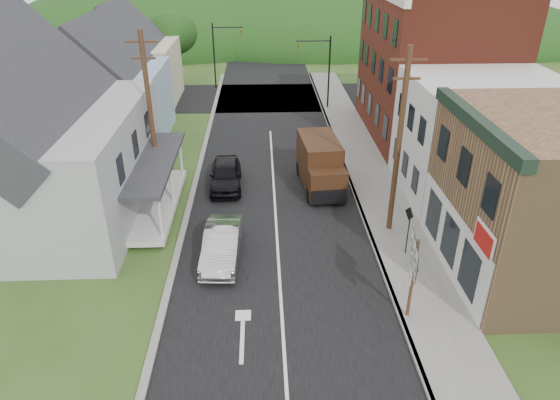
{
  "coord_description": "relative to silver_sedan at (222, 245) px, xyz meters",
  "views": [
    {
      "loc": [
        -0.66,
        -17.59,
        12.99
      ],
      "look_at": [
        0.14,
        2.78,
        2.2
      ],
      "focal_mm": 32.0,
      "sensor_mm": 36.0,
      "label": 1
    }
  ],
  "objects": [
    {
      "name": "forested_ridge",
      "position": [
        2.52,
        53.67,
        -0.74
      ],
      "size": [
        90.0,
        30.0,
        16.0
      ],
      "primitive_type": "ellipsoid",
      "color": "#133710",
      "rests_on": "ground"
    },
    {
      "name": "traffic_signal_left",
      "position": [
        -1.78,
        29.17,
        3.02
      ],
      "size": [
        2.87,
        0.2,
        6.0
      ],
      "color": "black",
      "rests_on": "ground"
    },
    {
      "name": "ground",
      "position": [
        2.52,
        -1.33,
        -0.74
      ],
      "size": [
        120.0,
        120.0,
        0.0
      ],
      "primitive_type": "plane",
      "color": "#2D4719",
      "rests_on": "ground"
    },
    {
      "name": "traffic_signal_right",
      "position": [
        6.82,
        22.17,
        3.02
      ],
      "size": [
        2.87,
        0.2,
        6.0
      ],
      "color": "black",
      "rests_on": "ground"
    },
    {
      "name": "warning_sign",
      "position": [
        8.33,
        -0.09,
        0.94
      ],
      "size": [
        0.21,
        0.64,
        2.4
      ],
      "rotation": [
        0.0,
        0.0,
        0.3
      ],
      "color": "black",
      "rests_on": "sidewalk_right"
    },
    {
      "name": "storefront_red",
      "position": [
        13.82,
        15.67,
        4.26
      ],
      "size": [
        8.0,
        12.0,
        10.0
      ],
      "primitive_type": "cube",
      "color": "maroon",
      "rests_on": "ground"
    },
    {
      "name": "cross_road",
      "position": [
        2.52,
        25.67,
        -0.74
      ],
      "size": [
        60.0,
        9.0,
        0.02
      ],
      "primitive_type": "cube",
      "color": "black",
      "rests_on": "ground"
    },
    {
      "name": "house_blue",
      "position": [
        -8.48,
        15.67,
        2.96
      ],
      "size": [
        7.14,
        8.16,
        7.28
      ],
      "color": "#96AFCD",
      "rests_on": "ground"
    },
    {
      "name": "sidewalk_right",
      "position": [
        8.42,
        6.67,
        -0.66
      ],
      "size": [
        2.8,
        55.0,
        0.15
      ],
      "primitive_type": "cube",
      "color": "slate",
      "rests_on": "ground"
    },
    {
      "name": "tree_left_c",
      "position": [
        -16.48,
        18.67,
        5.2
      ],
      "size": [
        5.8,
        5.8,
        8.41
      ],
      "color": "#382616",
      "rests_on": "ground"
    },
    {
      "name": "route_sign_cluster",
      "position": [
        7.27,
        -4.28,
        1.61
      ],
      "size": [
        0.39,
        1.92,
        3.39
      ],
      "rotation": [
        0.0,
        0.0,
        -0.17
      ],
      "color": "#472D19",
      "rests_on": "sidewalk_right"
    },
    {
      "name": "curb_left",
      "position": [
        -2.13,
        6.67,
        -0.68
      ],
      "size": [
        0.3,
        55.0,
        0.12
      ],
      "primitive_type": "cube",
      "color": "slate",
      "rests_on": "ground"
    },
    {
      "name": "silver_sedan",
      "position": [
        0.0,
        0.0,
        0.0
      ],
      "size": [
        1.78,
        4.54,
        1.47
      ],
      "primitive_type": "imported",
      "rotation": [
        0.0,
        0.0,
        -0.05
      ],
      "color": "#B0B0B5",
      "rests_on": "ground"
    },
    {
      "name": "utility_pole_left",
      "position": [
        -3.98,
        6.67,
        3.92
      ],
      "size": [
        1.6,
        0.26,
        9.0
      ],
      "color": "#472D19",
      "rests_on": "ground"
    },
    {
      "name": "tree_left_d",
      "position": [
        -6.48,
        30.67,
        4.15
      ],
      "size": [
        4.8,
        4.8,
        6.94
      ],
      "color": "#382616",
      "rests_on": "ground"
    },
    {
      "name": "road",
      "position": [
        2.52,
        8.67,
        -0.74
      ],
      "size": [
        9.0,
        90.0,
        0.02
      ],
      "primitive_type": "cube",
      "color": "black",
      "rests_on": "ground"
    },
    {
      "name": "delivery_van",
      "position": [
        5.2,
        7.14,
        0.69
      ],
      "size": [
        2.47,
        5.2,
        2.82
      ],
      "rotation": [
        0.0,
        0.0,
        0.09
      ],
      "color": "#321B0E",
      "rests_on": "ground"
    },
    {
      "name": "dark_sedan",
      "position": [
        -0.26,
        7.39,
        0.02
      ],
      "size": [
        1.93,
        4.5,
        1.52
      ],
      "primitive_type": "imported",
      "rotation": [
        0.0,
        0.0,
        0.03
      ],
      "color": "black",
      "rests_on": "ground"
    },
    {
      "name": "storefront_tan",
      "position": [
        13.82,
        -1.33,
        2.76
      ],
      "size": [
        8.0,
        8.0,
        7.0
      ],
      "primitive_type": "cube",
      "color": "brown",
      "rests_on": "ground"
    },
    {
      "name": "curb_right",
      "position": [
        7.07,
        6.67,
        -0.66
      ],
      "size": [
        0.2,
        55.0,
        0.15
      ],
      "primitive_type": "cube",
      "color": "slate",
      "rests_on": "ground"
    },
    {
      "name": "utility_pole_right",
      "position": [
        8.12,
        2.17,
        3.92
      ],
      "size": [
        1.6,
        0.26,
        9.0
      ],
      "color": "#472D19",
      "rests_on": "ground"
    },
    {
      "name": "storefront_white",
      "position": [
        13.82,
        6.17,
        2.51
      ],
      "size": [
        8.0,
        7.0,
        6.5
      ],
      "primitive_type": "cube",
      "color": "silver",
      "rests_on": "ground"
    },
    {
      "name": "house_gray",
      "position": [
        -9.48,
        4.67,
        3.5
      ],
      "size": [
        10.2,
        12.24,
        8.35
      ],
      "color": "#999C9E",
      "rests_on": "ground"
    },
    {
      "name": "house_cream",
      "position": [
        -8.98,
        24.67,
        2.96
      ],
      "size": [
        7.14,
        8.16,
        7.28
      ],
      "color": "beige",
      "rests_on": "ground"
    }
  ]
}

